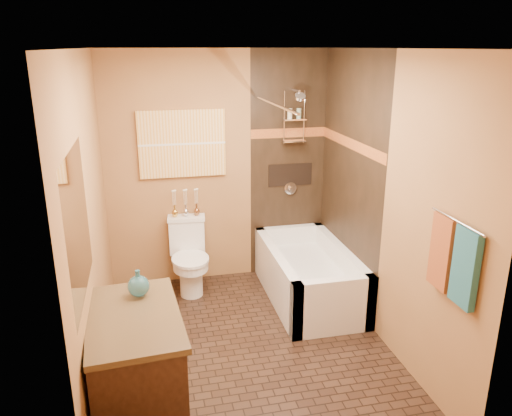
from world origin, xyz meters
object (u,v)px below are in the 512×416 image
object	(u,v)px
bathtub	(309,279)
toilet	(189,256)
sunset_painting	(182,144)
vanity	(137,371)

from	to	relation	value
bathtub	toilet	distance (m)	1.28
sunset_painting	vanity	xyz separation A→B (m)	(-0.54, -2.21, -1.12)
bathtub	vanity	size ratio (longest dim) A/B	1.48
sunset_painting	bathtub	size ratio (longest dim) A/B	0.60
vanity	bathtub	bearing A→B (deg)	36.72
bathtub	vanity	bearing A→B (deg)	-139.25
sunset_painting	toilet	xyz separation A→B (m)	(0.00, -0.26, -1.15)
bathtub	toilet	bearing A→B (deg)	158.53
toilet	vanity	world-z (taller)	vanity
sunset_painting	toilet	size ratio (longest dim) A/B	1.15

